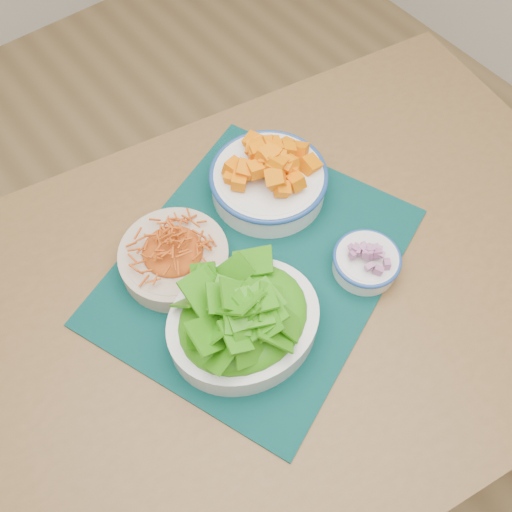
{
  "coord_description": "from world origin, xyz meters",
  "views": [
    {
      "loc": [
        -0.18,
        -0.29,
        1.64
      ],
      "look_at": [
        0.13,
        0.12,
        0.78
      ],
      "focal_mm": 40.0,
      "sensor_mm": 36.0,
      "label": 1
    }
  ],
  "objects": [
    {
      "name": "onion_bowl",
      "position": [
        0.28,
        -0.01,
        0.78
      ],
      "size": [
        0.14,
        0.14,
        0.06
      ],
      "rotation": [
        0.0,
        0.0,
        0.22
      ],
      "color": "white",
      "rests_on": "placemat"
    },
    {
      "name": "table",
      "position": [
        0.15,
        0.05,
        0.66
      ],
      "size": [
        1.42,
        1.07,
        0.75
      ],
      "rotation": [
        0.0,
        0.0,
        -0.17
      ],
      "color": "brown",
      "rests_on": "ground"
    },
    {
      "name": "placemat",
      "position": [
        0.13,
        0.12,
        0.75
      ],
      "size": [
        0.66,
        0.61,
        0.0
      ],
      "primitive_type": "cube",
      "rotation": [
        0.0,
        0.0,
        0.37
      ],
      "color": "black",
      "rests_on": "table"
    },
    {
      "name": "carrot_bowl",
      "position": [
        0.02,
        0.21,
        0.79
      ],
      "size": [
        0.25,
        0.25,
        0.07
      ],
      "rotation": [
        0.0,
        0.0,
        0.41
      ],
      "color": "#C9B095",
      "rests_on": "placemat"
    },
    {
      "name": "lettuce_bowl",
      "position": [
        0.04,
        0.03,
        0.81
      ],
      "size": [
        0.29,
        0.25,
        0.13
      ],
      "rotation": [
        0.0,
        0.0,
        -0.16
      ],
      "color": "silver",
      "rests_on": "placemat"
    },
    {
      "name": "squash_bowl",
      "position": [
        0.25,
        0.23,
        0.81
      ],
      "size": [
        0.26,
        0.26,
        0.12
      ],
      "rotation": [
        0.0,
        0.0,
        -0.21
      ],
      "color": "white",
      "rests_on": "placemat"
    },
    {
      "name": "ground",
      "position": [
        0.0,
        0.0,
        0.0
      ],
      "size": [
        4.0,
        4.0,
        0.0
      ],
      "primitive_type": "plane",
      "color": "#A68250",
      "rests_on": "ground"
    }
  ]
}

